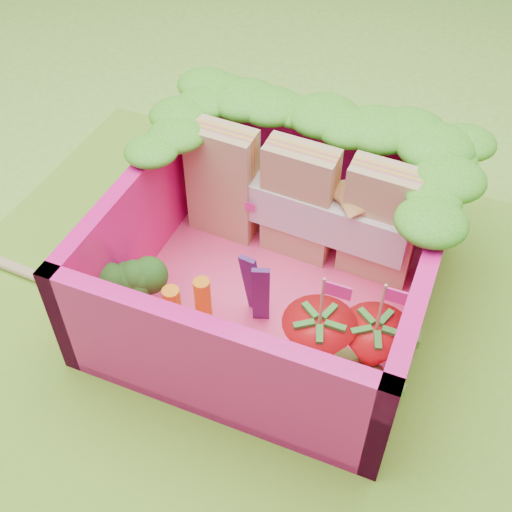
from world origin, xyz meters
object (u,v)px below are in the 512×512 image
Objects in this scene: broccoli at (128,282)px; chopsticks at (19,269)px; bento_box at (273,257)px; strawberry_left at (317,345)px; strawberry_right at (372,349)px; sandwich_stack at (300,203)px.

broccoli reaches higher than chopsticks.
bento_box is 0.61m from broccoli.
strawberry_left is 1.03× the size of strawberry_right.
sandwich_stack is at bearing 132.10° from strawberry_right.
bento_box is at bearing 14.18° from chopsticks.
bento_box is 1.22× the size of sandwich_stack.
sandwich_stack is 0.69m from strawberry_left.
strawberry_right is (1.01, 0.08, -0.04)m from broccoli.
sandwich_stack reaches higher than chopsticks.
chopsticks is at bearing -178.14° from strawberry_right.
sandwich_stack is 1.34m from chopsticks.
strawberry_left is at bearing -0.47° from chopsticks.
broccoli is (-0.51, -0.32, -0.05)m from bento_box.
strawberry_right is (0.49, -0.55, -0.14)m from sandwich_stack.
strawberry_left is 0.21m from strawberry_right.
bento_box is at bearing 31.72° from broccoli.
strawberry_left is at bearing -161.90° from strawberry_right.
strawberry_left reaches higher than broccoli.
strawberry_left is at bearing 1.11° from broccoli.
broccoli is (-0.52, -0.63, -0.10)m from sandwich_stack.
strawberry_right is 0.22× the size of chopsticks.
sandwich_stack reaches higher than strawberry_right.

